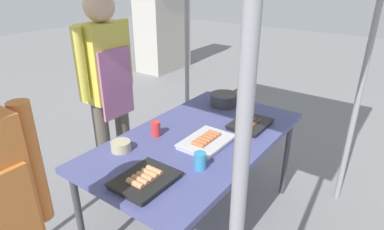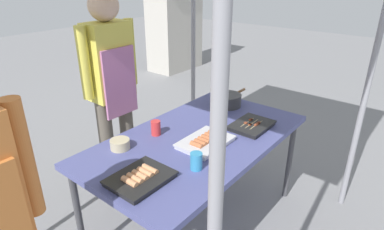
{
  "view_description": "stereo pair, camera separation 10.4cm",
  "coord_description": "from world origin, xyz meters",
  "px_view_note": "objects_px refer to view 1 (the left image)",
  "views": [
    {
      "loc": [
        -1.63,
        -1.13,
        1.8
      ],
      "look_at": [
        0.0,
        0.05,
        0.9
      ],
      "focal_mm": 30.64,
      "sensor_mm": 36.0,
      "label": 1
    },
    {
      "loc": [
        -1.57,
        -1.21,
        1.8
      ],
      "look_at": [
        0.0,
        0.05,
        0.9
      ],
      "focal_mm": 30.64,
      "sensor_mm": 36.0,
      "label": 2
    }
  ],
  "objects_px": {
    "tray_grilled_sausages": "(145,180)",
    "drink_cup_near_edge": "(200,161)",
    "neighbor_stall_left": "(162,15)",
    "tray_meat_skewers": "(250,124)",
    "stall_table": "(198,143)",
    "condiment_bowl": "(121,146)",
    "tray_pork_links": "(207,141)",
    "drink_cup_by_wok": "(156,129)",
    "vendor_woman": "(108,81)",
    "cooking_wok": "(224,99)"
  },
  "relations": [
    {
      "from": "drink_cup_near_edge",
      "to": "drink_cup_by_wok",
      "type": "height_order",
      "value": "same"
    },
    {
      "from": "drink_cup_near_edge",
      "to": "neighbor_stall_left",
      "type": "height_order",
      "value": "neighbor_stall_left"
    },
    {
      "from": "condiment_bowl",
      "to": "vendor_woman",
      "type": "height_order",
      "value": "vendor_woman"
    },
    {
      "from": "tray_grilled_sausages",
      "to": "drink_cup_near_edge",
      "type": "distance_m",
      "value": 0.33
    },
    {
      "from": "stall_table",
      "to": "drink_cup_near_edge",
      "type": "bearing_deg",
      "value": -143.32
    },
    {
      "from": "cooking_wok",
      "to": "neighbor_stall_left",
      "type": "bearing_deg",
      "value": 48.28
    },
    {
      "from": "drink_cup_by_wok",
      "to": "neighbor_stall_left",
      "type": "distance_m",
      "value": 4.28
    },
    {
      "from": "drink_cup_by_wok",
      "to": "neighbor_stall_left",
      "type": "height_order",
      "value": "neighbor_stall_left"
    },
    {
      "from": "tray_grilled_sausages",
      "to": "tray_pork_links",
      "type": "xyz_separation_m",
      "value": [
        0.55,
        -0.03,
        0.0
      ]
    },
    {
      "from": "tray_meat_skewers",
      "to": "neighbor_stall_left",
      "type": "distance_m",
      "value": 4.24
    },
    {
      "from": "stall_table",
      "to": "neighbor_stall_left",
      "type": "relative_size",
      "value": 0.8
    },
    {
      "from": "tray_meat_skewers",
      "to": "drink_cup_near_edge",
      "type": "bearing_deg",
      "value": -178.44
    },
    {
      "from": "condiment_bowl",
      "to": "drink_cup_by_wok",
      "type": "distance_m",
      "value": 0.28
    },
    {
      "from": "tray_grilled_sausages",
      "to": "cooking_wok",
      "type": "bearing_deg",
      "value": 10.6
    },
    {
      "from": "stall_table",
      "to": "tray_pork_links",
      "type": "xyz_separation_m",
      "value": [
        -0.05,
        -0.1,
        0.07
      ]
    },
    {
      "from": "cooking_wok",
      "to": "condiment_bowl",
      "type": "relative_size",
      "value": 3.13
    },
    {
      "from": "tray_pork_links",
      "to": "stall_table",
      "type": "bearing_deg",
      "value": 63.97
    },
    {
      "from": "stall_table",
      "to": "drink_cup_by_wok",
      "type": "relative_size",
      "value": 15.51
    },
    {
      "from": "condiment_bowl",
      "to": "drink_cup_near_edge",
      "type": "relative_size",
      "value": 1.22
    },
    {
      "from": "tray_grilled_sausages",
      "to": "drink_cup_near_edge",
      "type": "height_order",
      "value": "drink_cup_near_edge"
    },
    {
      "from": "tray_grilled_sausages",
      "to": "vendor_woman",
      "type": "distance_m",
      "value": 1.1
    },
    {
      "from": "drink_cup_by_wok",
      "to": "vendor_woman",
      "type": "distance_m",
      "value": 0.64
    },
    {
      "from": "tray_meat_skewers",
      "to": "cooking_wok",
      "type": "xyz_separation_m",
      "value": [
        0.24,
        0.37,
        0.04
      ]
    },
    {
      "from": "stall_table",
      "to": "tray_meat_skewers",
      "type": "height_order",
      "value": "tray_meat_skewers"
    },
    {
      "from": "tray_pork_links",
      "to": "vendor_woman",
      "type": "relative_size",
      "value": 0.21
    },
    {
      "from": "tray_meat_skewers",
      "to": "vendor_woman",
      "type": "height_order",
      "value": "vendor_woman"
    },
    {
      "from": "cooking_wok",
      "to": "drink_cup_by_wok",
      "type": "relative_size",
      "value": 3.79
    },
    {
      "from": "tray_grilled_sausages",
      "to": "tray_meat_skewers",
      "type": "distance_m",
      "value": 0.97
    },
    {
      "from": "tray_meat_skewers",
      "to": "neighbor_stall_left",
      "type": "bearing_deg",
      "value": 49.15
    },
    {
      "from": "condiment_bowl",
      "to": "drink_cup_near_edge",
      "type": "xyz_separation_m",
      "value": [
        0.12,
        -0.52,
        0.02
      ]
    },
    {
      "from": "tray_meat_skewers",
      "to": "drink_cup_by_wok",
      "type": "distance_m",
      "value": 0.69
    },
    {
      "from": "drink_cup_near_edge",
      "to": "neighbor_stall_left",
      "type": "distance_m",
      "value": 4.72
    },
    {
      "from": "cooking_wok",
      "to": "drink_cup_near_edge",
      "type": "height_order",
      "value": "drink_cup_near_edge"
    },
    {
      "from": "tray_meat_skewers",
      "to": "vendor_woman",
      "type": "xyz_separation_m",
      "value": [
        -0.39,
        1.06,
        0.23
      ]
    },
    {
      "from": "cooking_wok",
      "to": "neighbor_stall_left",
      "type": "xyz_separation_m",
      "value": [
        2.53,
        2.84,
        0.2
      ]
    },
    {
      "from": "tray_pork_links",
      "to": "condiment_bowl",
      "type": "relative_size",
      "value": 2.86
    },
    {
      "from": "drink_cup_by_wok",
      "to": "tray_meat_skewers",
      "type": "bearing_deg",
      "value": -41.95
    },
    {
      "from": "stall_table",
      "to": "condiment_bowl",
      "type": "relative_size",
      "value": 12.81
    },
    {
      "from": "drink_cup_near_edge",
      "to": "drink_cup_by_wok",
      "type": "xyz_separation_m",
      "value": [
        0.16,
        0.48,
        0.0
      ]
    },
    {
      "from": "tray_grilled_sausages",
      "to": "neighbor_stall_left",
      "type": "xyz_separation_m",
      "value": [
        3.72,
        3.06,
        0.24
      ]
    },
    {
      "from": "stall_table",
      "to": "drink_cup_near_edge",
      "type": "distance_m",
      "value": 0.4
    },
    {
      "from": "tray_pork_links",
      "to": "vendor_woman",
      "type": "height_order",
      "value": "vendor_woman"
    },
    {
      "from": "drink_cup_by_wok",
      "to": "stall_table",
      "type": "bearing_deg",
      "value": -57.8
    },
    {
      "from": "vendor_woman",
      "to": "cooking_wok",
      "type": "bearing_deg",
      "value": 132.39
    },
    {
      "from": "tray_meat_skewers",
      "to": "drink_cup_near_edge",
      "type": "relative_size",
      "value": 3.11
    },
    {
      "from": "tray_meat_skewers",
      "to": "cooking_wok",
      "type": "bearing_deg",
      "value": 56.7
    },
    {
      "from": "condiment_bowl",
      "to": "tray_meat_skewers",
      "type": "bearing_deg",
      "value": -32.45
    },
    {
      "from": "condiment_bowl",
      "to": "neighbor_stall_left",
      "type": "distance_m",
      "value": 4.47
    },
    {
      "from": "tray_grilled_sausages",
      "to": "vendor_woman",
      "type": "xyz_separation_m",
      "value": [
        0.56,
        0.92,
        0.23
      ]
    },
    {
      "from": "tray_grilled_sausages",
      "to": "neighbor_stall_left",
      "type": "height_order",
      "value": "neighbor_stall_left"
    }
  ]
}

